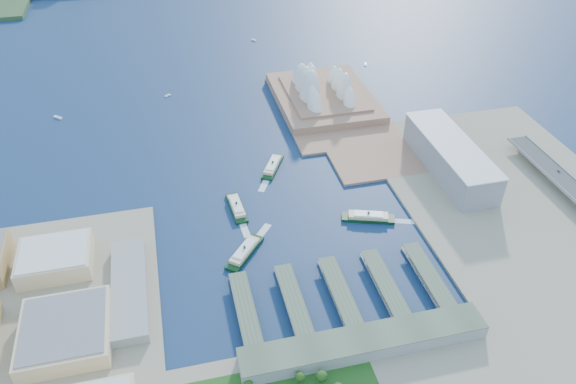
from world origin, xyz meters
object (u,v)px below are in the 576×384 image
object	(u,v)px
toaster_building	(450,157)
ferry_b	(273,165)
ferry_a	(237,206)
ferry_d	(368,215)
car_c	(559,171)
opera_house	(324,81)
ferry_c	(245,250)

from	to	relation	value
toaster_building	ferry_b	size ratio (longest dim) A/B	2.99
ferry_a	ferry_d	bearing A→B (deg)	-24.55
ferry_d	car_c	bearing A→B (deg)	-68.19
opera_house	car_c	world-z (taller)	opera_house
ferry_a	ferry_c	xyz separation A→B (m)	(-3.79, -70.52, 0.24)
opera_house	ferry_b	xyz separation A→B (m)	(-104.97, -144.76, -27.10)
ferry_c	car_c	world-z (taller)	car_c
ferry_b	car_c	bearing A→B (deg)	9.67
ferry_c	ferry_d	size ratio (longest dim) A/B	0.99
opera_house	ferry_c	world-z (taller)	opera_house
opera_house	ferry_d	size ratio (longest dim) A/B	3.33
ferry_b	ferry_c	xyz separation A→B (m)	(-57.51, -137.39, 0.19)
ferry_b	ferry_d	xyz separation A→B (m)	(75.74, -115.45, 0.22)
ferry_a	ferry_b	xyz separation A→B (m)	(53.71, 66.87, 0.05)
ferry_c	ferry_d	xyz separation A→B (m)	(133.25, 21.94, 0.03)
opera_house	car_c	distance (m)	318.16
ferry_d	toaster_building	bearing A→B (deg)	-44.53
ferry_a	opera_house	bearing A→B (deg)	49.15
ferry_c	car_c	xyz separation A→B (m)	(361.48, 34.45, 10.45)
toaster_building	ferry_d	distance (m)	134.45
opera_house	ferry_b	size ratio (longest dim) A/B	3.48
ferry_a	ferry_c	size ratio (longest dim) A/B	0.95
opera_house	toaster_building	size ratio (longest dim) A/B	1.16
toaster_building	ferry_a	bearing A→B (deg)	-177.32
ferry_a	ferry_c	world-z (taller)	ferry_c
toaster_building	opera_house	bearing A→B (deg)	114.23
ferry_c	ferry_d	distance (m)	135.05
ferry_c	ferry_d	bearing A→B (deg)	-131.35
opera_house	ferry_d	xyz separation A→B (m)	(-29.23, -260.21, -26.89)
opera_house	toaster_building	bearing A→B (deg)	-65.77
car_c	opera_house	bearing A→B (deg)	-51.22
ferry_c	car_c	size ratio (longest dim) A/B	11.49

